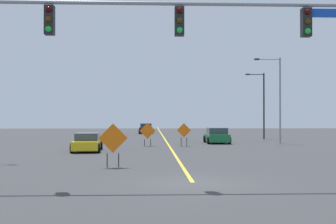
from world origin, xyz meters
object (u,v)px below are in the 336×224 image
traffic_signal_assembly (115,31)px  car_yellow_approaching (87,142)px  construction_sign_right_lane (113,140)px  construction_sign_median_far (184,132)px  car_black_distant (146,129)px  street_lamp_far_right (278,95)px  street_lamp_mid_right (262,102)px  construction_sign_left_lane (148,132)px  car_green_passing (217,136)px

traffic_signal_assembly → car_yellow_approaching: (-3.12, 14.84, -4.85)m
construction_sign_right_lane → car_yellow_approaching: (-2.63, 9.93, -0.68)m
construction_sign_median_far → car_yellow_approaching: bearing=-147.7°
car_yellow_approaching → car_black_distant: bearing=83.2°
street_lamp_far_right → construction_sign_right_lane: size_ratio=3.73×
street_lamp_mid_right → street_lamp_far_right: 7.39m
construction_sign_right_lane → construction_sign_left_lane: bearing=84.1°
street_lamp_mid_right → car_black_distant: bearing=127.9°
street_lamp_far_right → car_green_passing: size_ratio=2.02×
car_black_distant → car_yellow_approaching: 31.88m
traffic_signal_assembly → construction_sign_median_far: traffic_signal_assembly is taller
street_lamp_mid_right → construction_sign_median_far: 14.64m
car_green_passing → car_yellow_approaching: (-10.38, -8.53, -0.05)m
construction_sign_right_lane → street_lamp_far_right: bearing=53.8°
construction_sign_right_lane → car_black_distant: bearing=88.4°
construction_sign_left_lane → car_green_passing: construction_sign_left_lane is taller
traffic_signal_assembly → car_black_distant: traffic_signal_assembly is taller
street_lamp_mid_right → car_green_passing: bearing=-130.6°
construction_sign_median_far → car_yellow_approaching: (-7.10, -4.49, -0.58)m
street_lamp_mid_right → construction_sign_left_lane: size_ratio=3.71×
traffic_signal_assembly → car_green_passing: size_ratio=4.92×
construction_sign_right_lane → car_black_distant: (1.14, 41.58, -0.63)m
street_lamp_mid_right → car_green_passing: street_lamp_mid_right is taller
street_lamp_far_right → car_black_distant: (-12.08, 23.53, -3.65)m
car_black_distant → car_green_passing: size_ratio=1.08×
street_lamp_far_right → car_black_distant: bearing=117.2°
construction_sign_median_far → construction_sign_right_lane: 15.09m
car_green_passing → construction_sign_median_far: bearing=-129.1°
street_lamp_mid_right → car_yellow_approaching: 22.77m
car_black_distant → car_green_passing: bearing=-74.0°
construction_sign_median_far → car_green_passing: (3.29, 4.04, -0.53)m
traffic_signal_assembly → car_green_passing: (7.27, 23.37, -4.80)m
street_lamp_far_right → car_black_distant: 26.70m
car_green_passing → car_yellow_approaching: car_green_passing is taller
street_lamp_mid_right → construction_sign_left_lane: bearing=-139.1°
street_lamp_mid_right → traffic_signal_assembly: bearing=-113.6°
street_lamp_mid_right → construction_sign_right_lane: bearing=-118.3°
construction_sign_median_far → construction_sign_left_lane: 2.96m
car_yellow_approaching → construction_sign_median_far: bearing=32.3°
construction_sign_right_lane → car_yellow_approaching: construction_sign_right_lane is taller
traffic_signal_assembly → street_lamp_far_right: size_ratio=2.43×
construction_sign_median_far → construction_sign_right_lane: size_ratio=0.91×
street_lamp_far_right → construction_sign_median_far: 9.99m
construction_sign_left_lane → car_yellow_approaching: 6.48m
street_lamp_far_right → construction_sign_left_lane: 12.52m
car_black_distant → car_green_passing: car_black_distant is taller
street_lamp_far_right → car_green_passing: 6.59m
construction_sign_median_far → traffic_signal_assembly: bearing=-101.6°
street_lamp_far_right → car_yellow_approaching: size_ratio=1.68×
traffic_signal_assembly → street_lamp_far_right: (12.74, 22.97, -1.14)m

